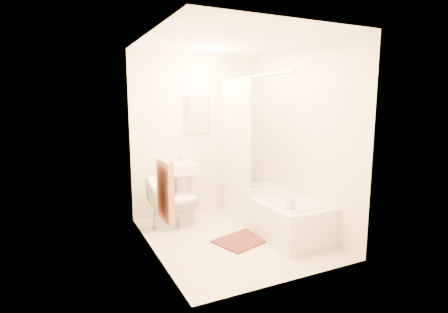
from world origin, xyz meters
name	(u,v)px	position (x,y,z in m)	size (l,w,h in m)	color
floor	(233,237)	(0.00, 0.00, 0.00)	(2.40, 2.40, 0.00)	beige
ceiling	(233,40)	(0.00, 0.00, 2.40)	(2.40, 2.40, 0.00)	white
wall_back	(197,135)	(0.00, 1.20, 1.20)	(2.00, 0.02, 2.40)	beige
wall_left	(151,148)	(-1.00, 0.00, 1.20)	(0.02, 2.40, 2.40)	beige
wall_right	(300,139)	(1.00, 0.00, 1.20)	(0.02, 2.40, 2.40)	beige
mirror	(197,115)	(0.00, 1.18, 1.50)	(0.40, 0.03, 0.55)	white
curtain_rod	(251,77)	(0.30, 0.10, 2.00)	(0.03, 0.03, 1.70)	silver
shower_curtain	(236,137)	(0.30, 0.50, 1.22)	(0.04, 0.80, 1.55)	silver
towel_bar	(162,160)	(-0.96, -0.25, 1.10)	(0.02, 0.02, 0.60)	silver
towel	(165,190)	(-0.93, -0.25, 0.78)	(0.06, 0.45, 0.66)	#CC7266
toilet_paper	(156,189)	(-0.93, 0.12, 0.70)	(0.12, 0.12, 0.11)	white
toilet	(174,203)	(-0.55, 0.68, 0.34)	(0.39, 0.70, 0.69)	white
sink	(182,187)	(-0.30, 1.06, 0.44)	(0.45, 0.36, 0.89)	white
bathtub	(275,212)	(0.64, 0.02, 0.23)	(0.71, 1.63, 0.46)	white
bath_mat	(242,240)	(0.05, -0.16, 0.01)	(0.64, 0.48, 0.02)	#4D2A1E
soap_bottle	(291,203)	(0.47, -0.57, 0.54)	(0.08, 0.08, 0.17)	white
scrub_brush	(248,186)	(0.56, 0.59, 0.48)	(0.05, 0.18, 0.04)	#3FAC77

